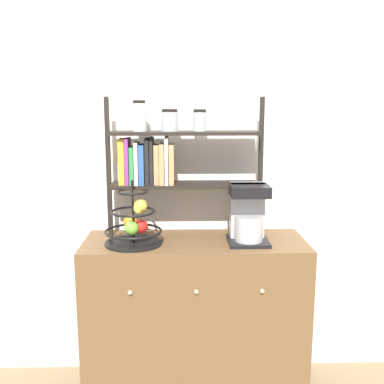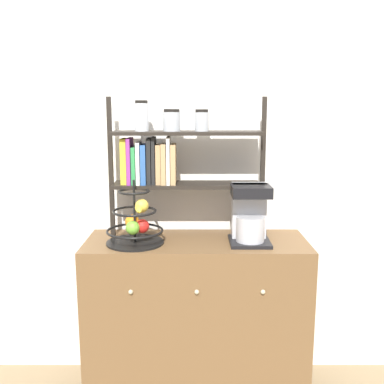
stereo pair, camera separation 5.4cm
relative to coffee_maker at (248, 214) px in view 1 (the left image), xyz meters
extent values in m
cube|color=silver|center=(-0.28, 0.30, 0.26)|extent=(7.00, 0.05, 2.60)
cube|color=brown|center=(-0.28, 0.03, -0.60)|extent=(1.19, 0.45, 0.89)
sphere|color=#B2AD8C|center=(-0.61, -0.20, -0.35)|extent=(0.02, 0.02, 0.02)
sphere|color=#B2AD8C|center=(-0.28, -0.20, -0.35)|extent=(0.02, 0.02, 0.02)
sphere|color=#B2AD8C|center=(0.05, -0.20, -0.35)|extent=(0.02, 0.02, 0.02)
cube|color=black|center=(0.00, -0.02, -0.14)|extent=(0.21, 0.22, 0.02)
cube|color=#B7B7BC|center=(0.00, 0.04, 0.01)|extent=(0.18, 0.09, 0.29)
cylinder|color=#B7B7BC|center=(0.00, -0.04, -0.07)|extent=(0.15, 0.15, 0.13)
cube|color=black|center=(0.00, -0.03, 0.13)|extent=(0.20, 0.18, 0.06)
cylinder|color=black|center=(-0.60, -0.02, -0.15)|extent=(0.30, 0.30, 0.01)
cylinder|color=black|center=(-0.60, -0.02, 0.02)|extent=(0.01, 0.01, 0.33)
torus|color=black|center=(-0.60, -0.02, -0.08)|extent=(0.30, 0.30, 0.01)
torus|color=black|center=(-0.60, -0.02, 0.02)|extent=(0.23, 0.23, 0.01)
torus|color=black|center=(-0.60, -0.02, 0.13)|extent=(0.16, 0.16, 0.01)
sphere|color=red|center=(-0.56, -0.07, -0.05)|extent=(0.07, 0.07, 0.07)
sphere|color=#6BAD33|center=(-0.60, -0.10, -0.05)|extent=(0.07, 0.07, 0.07)
sphere|color=orange|center=(-0.62, 0.02, -0.05)|extent=(0.08, 0.08, 0.08)
ellipsoid|color=yellow|center=(-0.58, -0.06, 0.04)|extent=(0.06, 0.15, 0.04)
sphere|color=gold|center=(-0.56, -0.05, 0.06)|extent=(0.07, 0.07, 0.07)
cube|color=black|center=(-0.74, 0.12, 0.23)|extent=(0.02, 0.02, 0.76)
cube|color=black|center=(0.08, 0.12, 0.23)|extent=(0.02, 0.02, 0.76)
cube|color=black|center=(-0.33, 0.12, 0.14)|extent=(0.80, 0.20, 0.02)
cube|color=black|center=(-0.33, 0.12, 0.42)|extent=(0.80, 0.20, 0.02)
cube|color=yellow|center=(-0.67, 0.12, 0.27)|extent=(0.03, 0.12, 0.24)
cube|color=#8C338C|center=(-0.64, 0.12, 0.27)|extent=(0.02, 0.16, 0.25)
cube|color=#2D8C47|center=(-0.62, 0.12, 0.25)|extent=(0.02, 0.15, 0.20)
cube|color=white|center=(-0.59, 0.12, 0.26)|extent=(0.02, 0.16, 0.23)
cube|color=#2D599E|center=(-0.56, 0.12, 0.25)|extent=(0.03, 0.16, 0.21)
cube|color=black|center=(-0.53, 0.12, 0.27)|extent=(0.02, 0.14, 0.25)
cube|color=black|center=(-0.51, 0.12, 0.27)|extent=(0.02, 0.13, 0.25)
cube|color=tan|center=(-0.48, 0.12, 0.25)|extent=(0.03, 0.13, 0.21)
cube|color=tan|center=(-0.46, 0.12, 0.25)|extent=(0.03, 0.16, 0.22)
cube|color=white|center=(-0.43, 0.12, 0.27)|extent=(0.02, 0.16, 0.25)
cube|color=tan|center=(-0.40, 0.12, 0.25)|extent=(0.03, 0.16, 0.21)
cylinder|color=silver|center=(-0.57, 0.12, 0.50)|extent=(0.07, 0.07, 0.15)
cylinder|color=black|center=(-0.57, 0.12, 0.58)|extent=(0.07, 0.07, 0.02)
cylinder|color=#ADB2B7|center=(-0.41, 0.12, 0.48)|extent=(0.09, 0.09, 0.10)
cylinder|color=black|center=(-0.41, 0.12, 0.54)|extent=(0.08, 0.08, 0.02)
cylinder|color=#ADB2B7|center=(-0.25, 0.12, 0.48)|extent=(0.08, 0.08, 0.10)
cylinder|color=black|center=(-0.25, 0.12, 0.54)|extent=(0.07, 0.07, 0.02)
camera|label=1|loc=(-0.36, -2.30, 0.55)|focal=42.00mm
camera|label=2|loc=(-0.30, -2.30, 0.55)|focal=42.00mm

